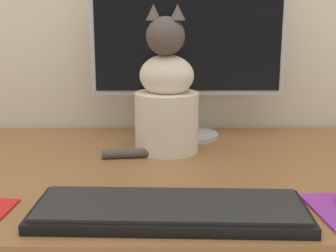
# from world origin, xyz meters

# --- Properties ---
(desk) EXTENTS (1.50, 0.72, 0.76)m
(desk) POSITION_xyz_m (0.00, 0.00, 0.66)
(desk) COLOR brown
(desk) RESTS_ON ground_plane
(monitor) EXTENTS (0.51, 0.17, 0.46)m
(monitor) POSITION_xyz_m (0.08, 0.26, 1.02)
(monitor) COLOR #B2B2B7
(monitor) RESTS_ON desk
(keyboard) EXTENTS (0.46, 0.18, 0.02)m
(keyboard) POSITION_xyz_m (0.02, -0.26, 0.77)
(keyboard) COLOR black
(keyboard) RESTS_ON desk
(cat) EXTENTS (0.25, 0.19, 0.35)m
(cat) POSITION_xyz_m (0.02, 0.13, 0.89)
(cat) COLOR beige
(cat) RESTS_ON desk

